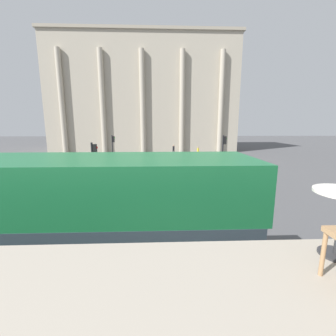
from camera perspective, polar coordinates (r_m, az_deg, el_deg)
double_decker_bus at (r=6.88m, az=-28.92°, el=-12.74°), size 10.86×2.70×4.09m
plaza_building_left at (r=46.97m, az=-5.95°, el=17.55°), size 34.65×13.52×20.85m
traffic_light_near at (r=14.30m, az=-18.25°, el=0.78°), size 0.42×0.24×3.88m
traffic_light_mid at (r=20.87m, az=13.89°, el=4.25°), size 0.42×0.24×4.01m
traffic_light_far at (r=27.43m, az=-13.78°, el=5.40°), size 0.42×0.24×3.72m
pedestrian_yellow at (r=34.93m, az=7.63°, el=4.23°), size 0.32×0.32×1.62m
pedestrian_grey at (r=25.06m, az=18.37°, el=1.39°), size 0.32×0.32×1.76m
pedestrian_black at (r=36.25m, az=1.41°, el=4.74°), size 0.32×0.32×1.80m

